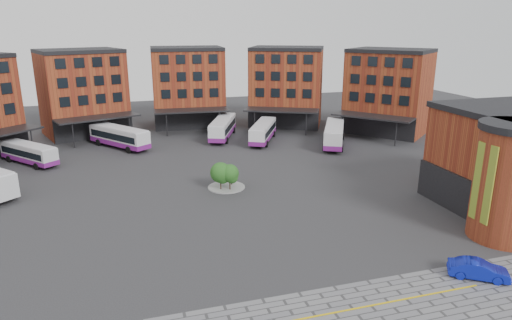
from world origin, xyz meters
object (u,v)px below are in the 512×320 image
object	(u,v)px
bus_b	(29,153)
bus_c	(119,137)
bus_f	(334,134)
blue_car	(478,270)
tree_island	(226,175)
bus_d	(223,128)
bus_e	(263,131)

from	to	relation	value
bus_b	bus_c	xyz separation A→B (m)	(12.08, 5.38, 0.23)
bus_f	bus_b	bearing A→B (deg)	-155.54
bus_b	bus_f	distance (m)	45.03
bus_c	bus_b	bearing A→B (deg)	167.36
blue_car	tree_island	bearing A→B (deg)	63.23
bus_b	bus_d	bearing A→B (deg)	-27.15
bus_f	blue_car	distance (m)	40.15
bus_d	blue_car	distance (m)	50.10
bus_e	bus_f	xyz separation A→B (m)	(10.13, -5.60, 0.15)
tree_island	bus_b	distance (m)	29.67
bus_e	bus_b	bearing A→B (deg)	-147.43
tree_island	bus_b	bearing A→B (deg)	143.18
bus_b	blue_car	size ratio (longest dim) A/B	2.11
bus_b	bus_c	world-z (taller)	bus_c
bus_d	bus_f	world-z (taller)	bus_f
bus_c	bus_f	world-z (taller)	bus_f
bus_d	bus_e	bearing A→B (deg)	-13.10
bus_c	tree_island	bearing A→B (deg)	-99.91
bus_b	bus_c	bearing A→B (deg)	-16.67
bus_d	blue_car	size ratio (longest dim) A/B	2.72
tree_island	bus_e	size ratio (longest dim) A/B	0.40
tree_island	bus_c	distance (m)	25.93
bus_d	bus_e	xyz separation A→B (m)	(5.84, -4.23, -0.09)
bus_e	tree_island	bearing A→B (deg)	-90.25
bus_b	tree_island	bearing A→B (deg)	-77.49
bus_c	bus_e	bearing A→B (deg)	-43.27
bus_c	bus_e	world-z (taller)	bus_c
bus_c	bus_d	size ratio (longest dim) A/B	0.92
tree_island	bus_b	world-z (taller)	tree_island
bus_c	bus_f	bearing A→B (deg)	-50.73
bus_b	bus_d	xyz separation A→B (m)	(28.97, 6.97, 0.24)
bus_c	bus_d	distance (m)	16.96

